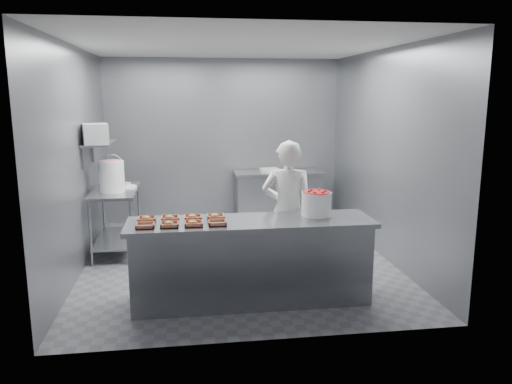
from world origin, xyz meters
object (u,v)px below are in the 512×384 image
back_counter (278,197)px  worker (288,211)px  tray_1 (169,224)px  tray_6 (193,217)px  appliance (95,134)px  tray_2 (193,223)px  tray_0 (145,225)px  glaze_bucket (112,176)px  tray_3 (217,223)px  strawberry_tub (317,203)px  prep_table (116,211)px  service_counter (251,261)px  tray_5 (170,218)px  tray_4 (147,219)px  tray_7 (215,216)px

back_counter → worker: size_ratio=0.89×
tray_1 → tray_6: size_ratio=1.00×
back_counter → appliance: bearing=-150.0°
tray_1 → tray_6: same height
tray_6 → appliance: 2.12m
appliance → tray_2: bearing=-70.5°
tray_0 → glaze_bucket: size_ratio=0.37×
tray_1 → tray_3: 0.48m
strawberry_tub → glaze_bucket: bearing=144.5°
prep_table → worker: (2.17, -1.35, 0.25)m
service_counter → tray_1: (-0.85, -0.13, 0.47)m
tray_2 → tray_5: (-0.24, 0.25, 0.00)m
tray_0 → tray_5: 0.35m
back_counter → glaze_bucket: size_ratio=2.94×
tray_4 → worker: (1.61, 0.47, -0.08)m
tray_1 → tray_2: (0.24, 0.00, 0.00)m
tray_1 → tray_7: size_ratio=1.00×
tray_3 → tray_5: (-0.48, 0.25, 0.00)m
tray_2 → tray_4: same height
back_counter → appliance: appliance is taller
back_counter → tray_5: 3.61m
tray_2 → tray_7: bearing=46.5°
tray_6 → strawberry_tub: size_ratio=0.58×
service_counter → back_counter: 3.37m
back_counter → tray_3: tray_3 is taller
appliance → tray_5: bearing=-72.3°
tray_1 → strawberry_tub: strawberry_tub is taller
tray_0 → appliance: bearing=112.2°
tray_7 → strawberry_tub: (1.10, -0.02, 0.12)m
tray_1 → tray_4: same height
glaze_bucket → appliance: (-0.16, -0.13, 0.58)m
tray_5 → glaze_bucket: bearing=115.7°
tray_0 → appliance: appliance is taller
tray_2 → strawberry_tub: bearing=9.7°
prep_table → strawberry_tub: bearing=-37.7°
service_counter → tray_5: size_ratio=13.88×
tray_4 → strawberry_tub: (1.82, -0.02, 0.12)m
strawberry_tub → appliance: appliance is taller
service_counter → appliance: 2.77m
worker → tray_1: bearing=42.9°
tray_7 → tray_2: bearing=-133.5°
tray_6 → tray_2: bearing=-90.0°
tray_3 → strawberry_tub: strawberry_tub is taller
tray_7 → worker: (0.89, 0.47, -0.08)m
tray_5 → strawberry_tub: 1.59m
strawberry_tub → glaze_bucket: size_ratio=0.63×
tray_5 → tray_1: bearing=-90.0°
tray_2 → glaze_bucket: 2.22m
tray_1 → glaze_bucket: bearing=112.7°
prep_table → back_counter: 2.87m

